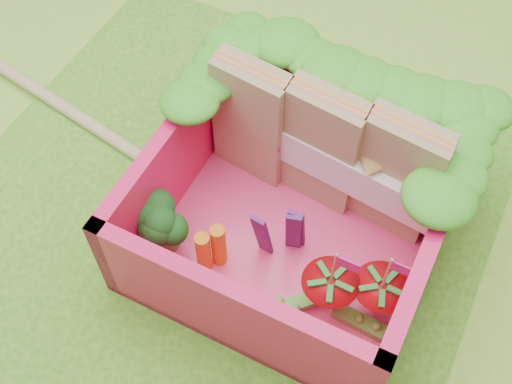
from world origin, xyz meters
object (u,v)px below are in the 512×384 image
object	(u,v)px
bento_box	(295,205)
sandwich_stack	(323,148)
strawberry_left	(328,294)
chopsticks	(60,105)
strawberry_right	(378,299)
broccoli	(164,223)

from	to	relation	value
bento_box	sandwich_stack	size ratio (longest dim) A/B	1.06
sandwich_stack	strawberry_left	xyz separation A→B (m)	(0.30, -0.58, -0.20)
chopsticks	strawberry_left	bearing A→B (deg)	-14.43
bento_box	sandwich_stack	world-z (taller)	sandwich_stack
strawberry_right	bento_box	bearing A→B (deg)	156.16
strawberry_right	strawberry_left	bearing A→B (deg)	-159.05
bento_box	broccoli	distance (m)	0.61
broccoli	strawberry_left	distance (m)	0.81
strawberry_left	strawberry_right	xyz separation A→B (m)	(0.20, 0.08, -0.00)
sandwich_stack	strawberry_right	size ratio (longest dim) A/B	2.50
broccoli	chopsticks	size ratio (longest dim) A/B	0.14
sandwich_stack	strawberry_left	bearing A→B (deg)	-63.17
bento_box	sandwich_stack	xyz separation A→B (m)	(0.00, 0.29, 0.10)
bento_box	chopsticks	size ratio (longest dim) A/B	0.57
bento_box	strawberry_right	distance (m)	0.55
sandwich_stack	strawberry_right	bearing A→B (deg)	-45.65
bento_box	strawberry_left	world-z (taller)	bento_box
sandwich_stack	chopsticks	xyz separation A→B (m)	(-1.53, -0.11, -0.35)
strawberry_right	sandwich_stack	bearing A→B (deg)	134.35
bento_box	strawberry_right	world-z (taller)	bento_box
broccoli	strawberry_left	size ratio (longest dim) A/B	0.64
sandwich_stack	strawberry_left	size ratio (longest dim) A/B	2.50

